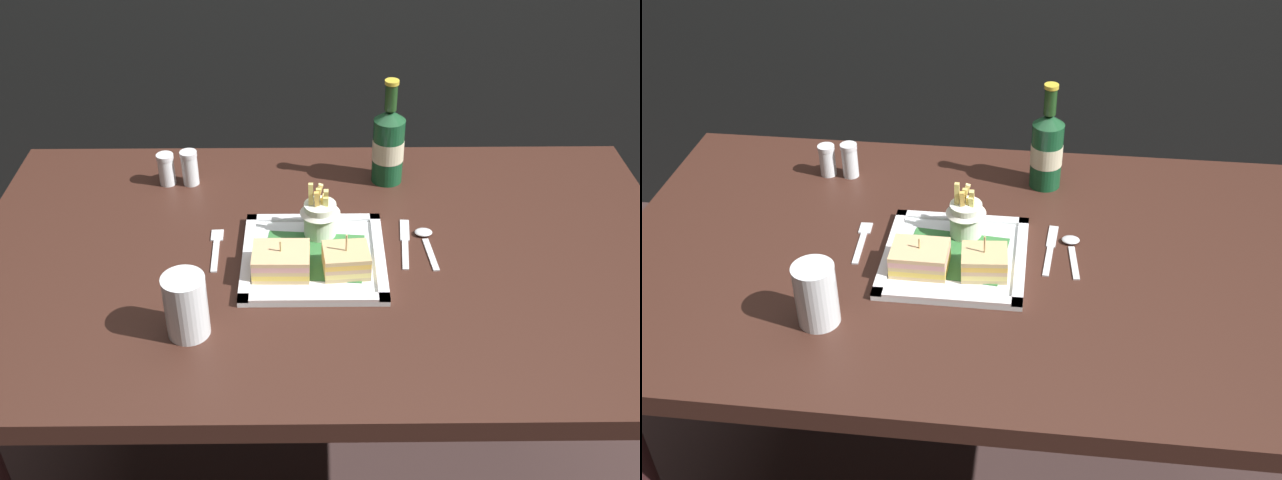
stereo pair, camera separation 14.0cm
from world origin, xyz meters
TOP-DOWN VIEW (x-y plane):
  - dining_table at (0.00, 0.00)m, footprint 1.38×0.83m
  - square_plate at (-0.02, -0.02)m, footprint 0.27×0.27m
  - sandwich_half_left at (-0.08, -0.07)m, footprint 0.10×0.08m
  - sandwich_half_right at (0.03, -0.07)m, footprint 0.09×0.08m
  - fries_cup at (-0.01, 0.05)m, footprint 0.08×0.08m
  - beer_bottle at (0.14, 0.27)m, footprint 0.07×0.07m
  - water_glass at (-0.23, -0.22)m, footprint 0.07×0.07m
  - fork at (-0.21, 0.02)m, footprint 0.03×0.14m
  - knife at (0.15, 0.04)m, footprint 0.03×0.16m
  - spoon at (0.20, 0.04)m, footprint 0.04×0.13m
  - salt_shaker at (-0.34, 0.26)m, footprint 0.04×0.04m
  - pepper_shaker at (-0.29, 0.26)m, footprint 0.04×0.04m

SIDE VIEW (x-z plane):
  - dining_table at x=0.00m, z-range 0.23..0.97m
  - fork at x=-0.21m, z-range 0.74..0.74m
  - knife at x=0.15m, z-range 0.74..0.74m
  - spoon at x=0.20m, z-range 0.73..0.75m
  - square_plate at x=-0.02m, z-range 0.73..0.75m
  - salt_shaker at x=-0.34m, z-range 0.73..0.80m
  - sandwich_half_left at x=-0.08m, z-range 0.73..0.80m
  - sandwich_half_right at x=0.03m, z-range 0.73..0.81m
  - pepper_shaker at x=-0.29m, z-range 0.73..0.81m
  - water_glass at x=-0.23m, z-range 0.73..0.84m
  - fries_cup at x=-0.01m, z-range 0.74..0.85m
  - beer_bottle at x=0.14m, z-range 0.71..0.94m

